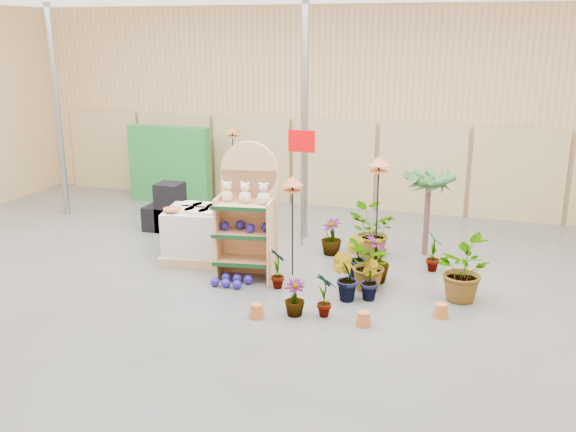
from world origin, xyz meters
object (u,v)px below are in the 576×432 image
(display_shelf, at_px, (248,216))
(potted_plant_2, at_px, (370,265))
(bird_table_front, at_px, (293,184))
(pallet_stack, at_px, (201,234))

(display_shelf, bearing_deg, potted_plant_2, -10.31)
(display_shelf, relative_size, bird_table_front, 1.33)
(display_shelf, distance_m, potted_plant_2, 2.13)
(pallet_stack, relative_size, potted_plant_2, 1.74)
(display_shelf, xyz_separation_m, pallet_stack, (-1.07, 0.47, -0.55))
(pallet_stack, xyz_separation_m, potted_plant_2, (3.11, -0.53, -0.05))
(bird_table_front, bearing_deg, potted_plant_2, -11.42)
(bird_table_front, bearing_deg, pallet_stack, 171.62)
(bird_table_front, relative_size, potted_plant_2, 2.00)
(display_shelf, relative_size, potted_plant_2, 2.65)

